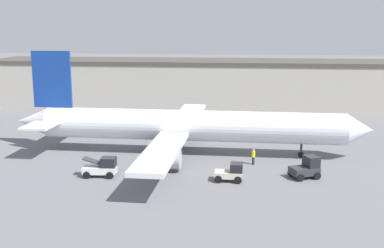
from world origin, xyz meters
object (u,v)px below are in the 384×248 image
object	(u,v)px
baggage_tug	(231,173)
belt_loader_truck	(102,167)
airplane	(183,126)
pushback_tug	(307,168)
ground_crew_worker	(253,156)

from	to	relation	value
baggage_tug	belt_loader_truck	world-z (taller)	belt_loader_truck
airplane	pushback_tug	xyz separation A→B (m)	(14.08, -8.17, -2.49)
ground_crew_worker	airplane	bearing A→B (deg)	-6.89
airplane	ground_crew_worker	world-z (taller)	airplane
ground_crew_worker	belt_loader_truck	world-z (taller)	belt_loader_truck
airplane	belt_loader_truck	xyz separation A→B (m)	(-7.37, -10.20, -2.53)
airplane	pushback_tug	world-z (taller)	airplane
airplane	belt_loader_truck	size ratio (longest dim) A/B	12.41
ground_crew_worker	pushback_tug	bearing A→B (deg)	160.28
belt_loader_truck	ground_crew_worker	bearing A→B (deg)	17.46
ground_crew_worker	baggage_tug	distance (m)	6.65
airplane	baggage_tug	world-z (taller)	airplane
baggage_tug	belt_loader_truck	distance (m)	13.61
baggage_tug	pushback_tug	xyz separation A→B (m)	(7.83, 2.00, 0.15)
belt_loader_truck	pushback_tug	world-z (taller)	pushback_tug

